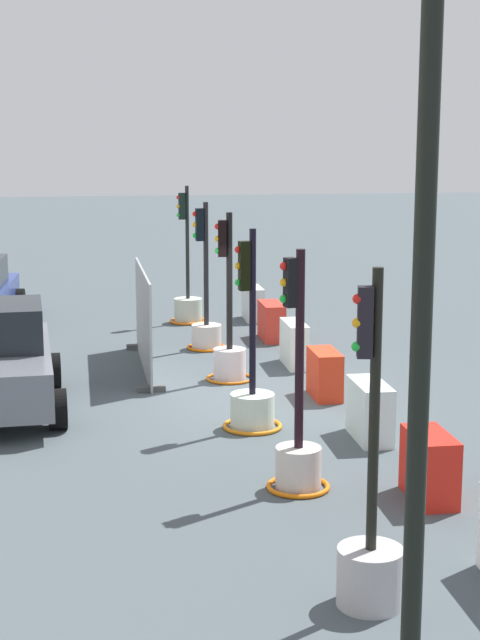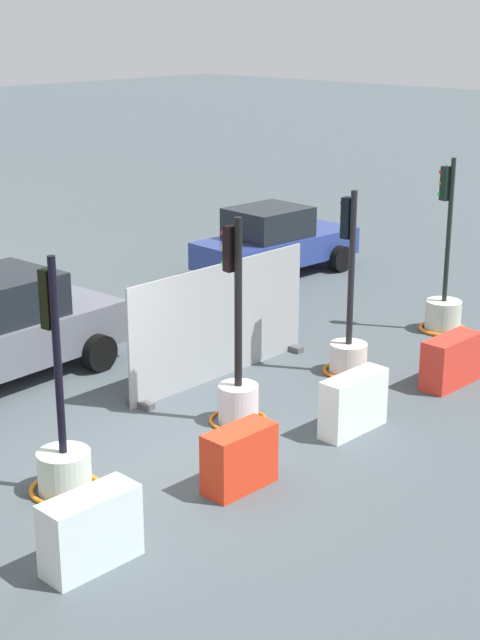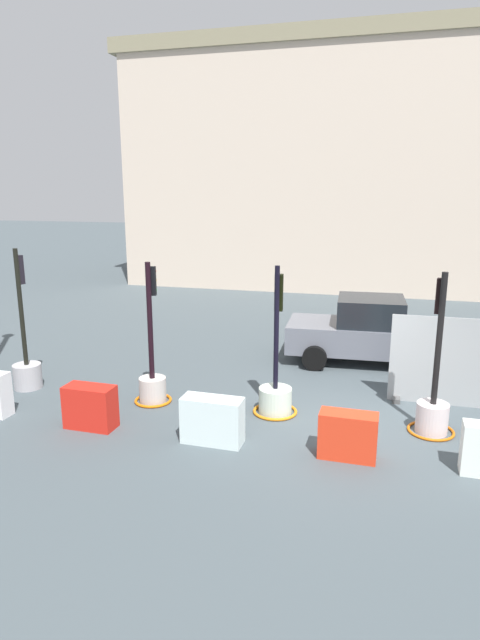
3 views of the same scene
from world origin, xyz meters
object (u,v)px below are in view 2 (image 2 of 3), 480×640
object	(u,v)px
traffic_light_2	(63,455)
traffic_light_4	(348,341)
traffic_light_5	(443,307)
construction_barrier_2	(91,531)
car_blue_estate	(274,242)
traffic_light_3	(238,385)
construction_barrier_3	(239,459)
construction_barrier_4	(353,403)
construction_barrier_5	(451,361)

from	to	relation	value
traffic_light_2	traffic_light_4	xyz separation A→B (m)	(5.78, -0.06, 0.06)
traffic_light_5	construction_barrier_2	size ratio (longest dim) A/B	2.93
traffic_light_2	car_blue_estate	distance (m)	10.88
car_blue_estate	traffic_light_3	bearing A→B (deg)	-142.18
car_blue_estate	traffic_light_5	bearing A→B (deg)	-99.69
traffic_light_2	construction_barrier_3	distance (m)	2.21
traffic_light_2	construction_barrier_4	distance (m)	4.24
traffic_light_3	construction_barrier_4	bearing A→B (deg)	-57.52
traffic_light_4	traffic_light_5	size ratio (longest dim) A/B	0.94
traffic_light_4	construction_barrier_4	xyz separation A→B (m)	(-1.83, -1.49, -0.12)
traffic_light_3	construction_barrier_2	distance (m)	4.15
construction_barrier_3	traffic_light_2	bearing A→B (deg)	135.45
traffic_light_4	car_blue_estate	world-z (taller)	traffic_light_4
construction_barrier_3	construction_barrier_5	world-z (taller)	construction_barrier_5
traffic_light_2	construction_barrier_5	distance (m)	6.67
construction_barrier_2	car_blue_estate	bearing A→B (deg)	32.27
construction_barrier_2	traffic_light_2	bearing A→B (deg)	62.62
traffic_light_5	car_blue_estate	bearing A→B (deg)	80.31
traffic_light_3	construction_barrier_2	size ratio (longest dim) A/B	2.74
construction_barrier_3	construction_barrier_5	size ratio (longest dim) A/B	0.86
construction_barrier_2	construction_barrier_5	size ratio (longest dim) A/B	0.97
traffic_light_4	car_blue_estate	xyz separation A→B (m)	(3.87, 5.06, 0.21)
construction_barrier_2	construction_barrier_5	distance (m)	7.31
traffic_light_3	traffic_light_4	distance (m)	2.74
traffic_light_2	traffic_light_3	bearing A→B (deg)	-2.28
traffic_light_2	construction_barrier_4	bearing A→B (deg)	-21.40
traffic_light_4	construction_barrier_2	size ratio (longest dim) A/B	2.75
traffic_light_2	construction_barrier_2	xyz separation A→B (m)	(-0.83, -1.61, -0.06)
traffic_light_3	construction_barrier_5	size ratio (longest dim) A/B	2.67
construction_barrier_2	traffic_light_5	bearing A→B (deg)	9.44
construction_barrier_4	car_blue_estate	size ratio (longest dim) A/B	0.28
construction_barrier_5	traffic_light_5	bearing A→B (deg)	34.49
traffic_light_3	construction_barrier_5	world-z (taller)	traffic_light_3
construction_barrier_3	construction_barrier_4	bearing A→B (deg)	0.02
traffic_light_2	car_blue_estate	bearing A→B (deg)	27.43
construction_barrier_2	construction_barrier_3	distance (m)	2.41
traffic_light_4	construction_barrier_3	size ratio (longest dim) A/B	3.12
traffic_light_5	construction_barrier_2	distance (m)	9.76
traffic_light_5	construction_barrier_5	xyz separation A→B (m)	(-2.32, -1.59, -0.06)
traffic_light_3	construction_barrier_4	world-z (taller)	traffic_light_3
traffic_light_2	traffic_light_5	bearing A→B (deg)	-0.07
traffic_light_2	traffic_light_3	xyz separation A→B (m)	(3.04, -0.12, 0.09)
traffic_light_2	traffic_light_4	world-z (taller)	traffic_light_4
traffic_light_2	construction_barrier_2	size ratio (longest dim) A/B	2.73
construction_barrier_3	car_blue_estate	distance (m)	10.41
traffic_light_2	construction_barrier_3	bearing A→B (deg)	-44.55
construction_barrier_3	construction_barrier_4	size ratio (longest dim) A/B	0.86
construction_barrier_3	car_blue_estate	size ratio (longest dim) A/B	0.24
traffic_light_2	traffic_light_5	xyz separation A→B (m)	(8.79, -0.01, -0.02)
construction_barrier_4	construction_barrier_2	bearing A→B (deg)	-179.22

